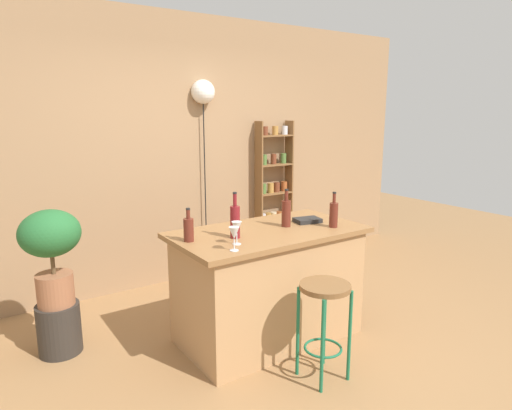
# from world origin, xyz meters

# --- Properties ---
(ground) EXTENTS (12.00, 12.00, 0.00)m
(ground) POSITION_xyz_m (0.00, 0.00, 0.00)
(ground) COLOR olive
(back_wall) EXTENTS (6.40, 0.10, 2.80)m
(back_wall) POSITION_xyz_m (0.00, 1.95, 1.40)
(back_wall) COLOR #997551
(back_wall) RESTS_ON ground
(kitchen_counter) EXTENTS (1.51, 0.82, 0.91)m
(kitchen_counter) POSITION_xyz_m (0.00, 0.30, 0.46)
(kitchen_counter) COLOR tan
(kitchen_counter) RESTS_ON ground
(bar_stool) EXTENTS (0.35, 0.35, 0.69)m
(bar_stool) POSITION_xyz_m (-0.03, -0.38, 0.51)
(bar_stool) COLOR #196642
(bar_stool) RESTS_ON ground
(spice_shelf) EXTENTS (0.46, 0.16, 1.71)m
(spice_shelf) POSITION_xyz_m (1.16, 1.80, 0.89)
(spice_shelf) COLOR brown
(spice_shelf) RESTS_ON ground
(plant_stool) EXTENTS (0.32, 0.32, 0.39)m
(plant_stool) POSITION_xyz_m (-1.47, 1.00, 0.20)
(plant_stool) COLOR #2D2823
(plant_stool) RESTS_ON ground
(potted_plant) EXTENTS (0.44, 0.39, 0.73)m
(potted_plant) POSITION_xyz_m (-1.47, 1.00, 0.85)
(potted_plant) COLOR #935B3D
(potted_plant) RESTS_ON plant_stool
(bottle_wine_red) EXTENTS (0.07, 0.07, 0.31)m
(bottle_wine_red) POSITION_xyz_m (0.18, 0.31, 1.02)
(bottle_wine_red) COLOR #5B2319
(bottle_wine_red) RESTS_ON kitchen_counter
(bottle_vinegar) EXTENTS (0.07, 0.07, 0.24)m
(bottle_vinegar) POSITION_xyz_m (-0.65, 0.37, 1.00)
(bottle_vinegar) COLOR #5B2319
(bottle_vinegar) RESTS_ON kitchen_counter
(bottle_sauce_amber) EXTENTS (0.07, 0.07, 0.34)m
(bottle_sauce_amber) POSITION_xyz_m (-0.33, 0.26, 1.04)
(bottle_sauce_amber) COLOR maroon
(bottle_sauce_amber) RESTS_ON kitchen_counter
(bottle_soda_blue) EXTENTS (0.07, 0.07, 0.29)m
(bottle_soda_blue) POSITION_xyz_m (0.48, 0.08, 1.01)
(bottle_soda_blue) COLOR #5B2319
(bottle_soda_blue) RESTS_ON kitchen_counter
(wine_glass_left) EXTENTS (0.07, 0.07, 0.16)m
(wine_glass_left) POSITION_xyz_m (-0.50, 0.00, 1.02)
(wine_glass_left) COLOR silver
(wine_glass_left) RESTS_ON kitchen_counter
(wine_glass_center) EXTENTS (0.07, 0.07, 0.16)m
(wine_glass_center) POSITION_xyz_m (-0.41, 0.11, 1.02)
(wine_glass_center) COLOR silver
(wine_glass_center) RESTS_ON kitchen_counter
(cookbook) EXTENTS (0.24, 0.19, 0.03)m
(cookbook) POSITION_xyz_m (0.41, 0.32, 0.92)
(cookbook) COLOR black
(cookbook) RESTS_ON kitchen_counter
(pendant_globe_light) EXTENTS (0.25, 0.25, 2.14)m
(pendant_globe_light) POSITION_xyz_m (0.26, 1.84, 2.00)
(pendant_globe_light) COLOR black
(pendant_globe_light) RESTS_ON ground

